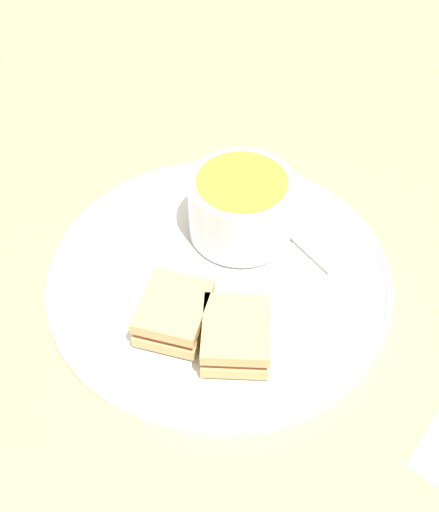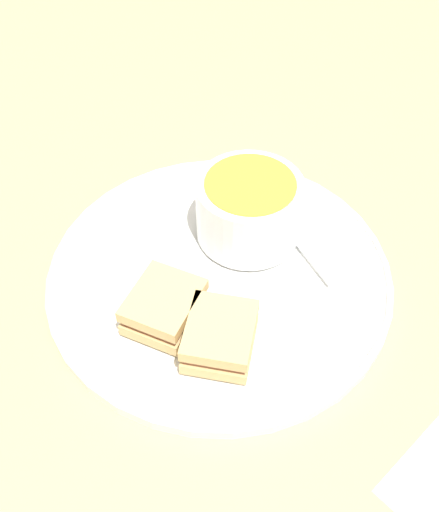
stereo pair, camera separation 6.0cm
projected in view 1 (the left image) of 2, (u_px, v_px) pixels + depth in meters
The scene contains 6 objects.
ground_plane at pixel (220, 279), 0.63m from camera, with size 2.40×2.40×0.00m, color tan.
plate at pixel (220, 274), 0.63m from camera, with size 0.36×0.36×0.02m.
soup_bowl at pixel (241, 206), 0.63m from camera, with size 0.11×0.11×0.07m.
spoon at pixel (281, 224), 0.66m from camera, with size 0.11×0.04×0.01m.
sandwich_half_near at pixel (174, 313), 0.56m from camera, with size 0.09×0.09×0.03m.
sandwich_half_far at pixel (236, 335), 0.54m from camera, with size 0.09×0.09×0.03m.
Camera 1 is at (-0.37, 0.16, 0.49)m, focal length 42.00 mm.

